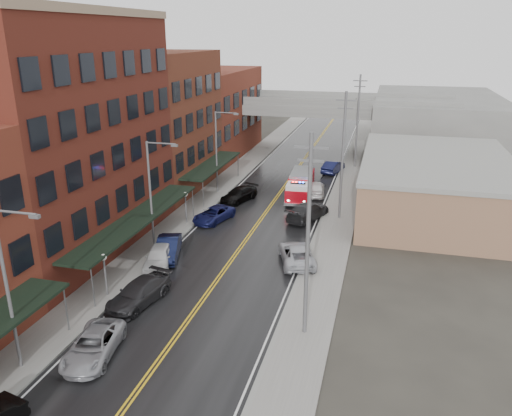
# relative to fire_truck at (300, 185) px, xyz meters

# --- Properties ---
(road) EXTENTS (11.00, 160.00, 0.02)m
(road) POSITION_rel_fire_truck_xyz_m (-2.49, -10.31, -1.47)
(road) COLOR black
(road) RESTS_ON ground
(sidewalk_left) EXTENTS (3.00, 160.00, 0.15)m
(sidewalk_left) POSITION_rel_fire_truck_xyz_m (-9.79, -10.31, -1.40)
(sidewalk_left) COLOR slate
(sidewalk_left) RESTS_ON ground
(sidewalk_right) EXTENTS (3.00, 160.00, 0.15)m
(sidewalk_right) POSITION_rel_fire_truck_xyz_m (4.81, -10.31, -1.40)
(sidewalk_right) COLOR slate
(sidewalk_right) RESTS_ON ground
(curb_left) EXTENTS (0.30, 160.00, 0.15)m
(curb_left) POSITION_rel_fire_truck_xyz_m (-8.14, -10.31, -1.40)
(curb_left) COLOR gray
(curb_left) RESTS_ON ground
(curb_right) EXTENTS (0.30, 160.00, 0.15)m
(curb_right) POSITION_rel_fire_truck_xyz_m (3.16, -10.31, -1.40)
(curb_right) COLOR gray
(curb_right) RESTS_ON ground
(brick_building_b) EXTENTS (9.00, 20.00, 18.00)m
(brick_building_b) POSITION_rel_fire_truck_xyz_m (-15.79, -17.31, 7.52)
(brick_building_b) COLOR #502115
(brick_building_b) RESTS_ON ground
(brick_building_c) EXTENTS (9.00, 15.00, 15.00)m
(brick_building_c) POSITION_rel_fire_truck_xyz_m (-15.79, 0.19, 6.02)
(brick_building_c) COLOR #5E2A1C
(brick_building_c) RESTS_ON ground
(brick_building_far) EXTENTS (9.00, 20.00, 12.00)m
(brick_building_far) POSITION_rel_fire_truck_xyz_m (-15.79, 17.69, 4.52)
(brick_building_far) COLOR brown
(brick_building_far) RESTS_ON ground
(tan_building) EXTENTS (14.00, 22.00, 5.00)m
(tan_building) POSITION_rel_fire_truck_xyz_m (13.51, -0.31, 1.02)
(tan_building) COLOR #896349
(tan_building) RESTS_ON ground
(right_far_block) EXTENTS (18.00, 30.00, 8.00)m
(right_far_block) POSITION_rel_fire_truck_xyz_m (15.51, 29.69, 2.52)
(right_far_block) COLOR slate
(right_far_block) RESTS_ON ground
(awning_1) EXTENTS (2.60, 18.00, 3.09)m
(awning_1) POSITION_rel_fire_truck_xyz_m (-9.98, -17.31, 1.51)
(awning_1) COLOR black
(awning_1) RESTS_ON ground
(awning_2) EXTENTS (2.60, 13.00, 3.09)m
(awning_2) POSITION_rel_fire_truck_xyz_m (-9.98, 0.19, 1.51)
(awning_2) COLOR black
(awning_2) RESTS_ON ground
(globe_lamp_1) EXTENTS (0.44, 0.44, 3.12)m
(globe_lamp_1) POSITION_rel_fire_truck_xyz_m (-8.89, -24.31, 0.83)
(globe_lamp_1) COLOR #59595B
(globe_lamp_1) RESTS_ON ground
(globe_lamp_2) EXTENTS (0.44, 0.44, 3.12)m
(globe_lamp_2) POSITION_rel_fire_truck_xyz_m (-8.89, -10.31, 0.83)
(globe_lamp_2) COLOR #59595B
(globe_lamp_2) RESTS_ON ground
(street_lamp_0) EXTENTS (2.64, 0.22, 9.00)m
(street_lamp_0) POSITION_rel_fire_truck_xyz_m (-9.04, -32.31, 3.71)
(street_lamp_0) COLOR #59595B
(street_lamp_0) RESTS_ON ground
(street_lamp_1) EXTENTS (2.64, 0.22, 9.00)m
(street_lamp_1) POSITION_rel_fire_truck_xyz_m (-9.04, -16.31, 3.71)
(street_lamp_1) COLOR #59595B
(street_lamp_1) RESTS_ON ground
(street_lamp_2) EXTENTS (2.64, 0.22, 9.00)m
(street_lamp_2) POSITION_rel_fire_truck_xyz_m (-9.04, -0.31, 3.71)
(street_lamp_2) COLOR #59595B
(street_lamp_2) RESTS_ON ground
(utility_pole_0) EXTENTS (1.80, 0.24, 12.00)m
(utility_pole_0) POSITION_rel_fire_truck_xyz_m (4.71, -25.31, 4.83)
(utility_pole_0) COLOR #59595B
(utility_pole_0) RESTS_ON ground
(utility_pole_1) EXTENTS (1.80, 0.24, 12.00)m
(utility_pole_1) POSITION_rel_fire_truck_xyz_m (4.71, -5.31, 4.83)
(utility_pole_1) COLOR #59595B
(utility_pole_1) RESTS_ON ground
(utility_pole_2) EXTENTS (1.80, 0.24, 12.00)m
(utility_pole_2) POSITION_rel_fire_truck_xyz_m (4.71, 14.69, 4.83)
(utility_pole_2) COLOR #59595B
(utility_pole_2) RESTS_ON ground
(overpass) EXTENTS (40.00, 10.00, 7.50)m
(overpass) POSITION_rel_fire_truck_xyz_m (-2.49, 21.69, 4.51)
(overpass) COLOR slate
(overpass) RESTS_ON ground
(fire_truck) EXTENTS (3.38, 7.61, 2.73)m
(fire_truck) POSITION_rel_fire_truck_xyz_m (0.00, 0.00, 0.00)
(fire_truck) COLOR #A20712
(fire_truck) RESTS_ON ground
(parked_car_left_2) EXTENTS (3.11, 5.28, 1.38)m
(parked_car_left_2) POSITION_rel_fire_truck_xyz_m (-6.09, -30.42, -0.79)
(parked_car_left_2) COLOR gray
(parked_car_left_2) RESTS_ON ground
(parked_car_left_3) EXTENTS (3.12, 5.55, 1.52)m
(parked_car_left_3) POSITION_rel_fire_truck_xyz_m (-6.36, -24.61, -0.72)
(parked_car_left_3) COLOR black
(parked_car_left_3) RESTS_ON ground
(parked_car_left_4) EXTENTS (2.92, 4.98, 1.59)m
(parked_car_left_4) POSITION_rel_fire_truck_xyz_m (-7.49, -19.11, -0.68)
(parked_car_left_4) COLOR silver
(parked_car_left_4) RESTS_ON ground
(parked_car_left_5) EXTENTS (2.93, 5.06, 1.58)m
(parked_car_left_5) POSITION_rel_fire_truck_xyz_m (-7.49, -17.51, -0.69)
(parked_car_left_5) COLOR black
(parked_car_left_5) RESTS_ON ground
(parked_car_left_6) EXTENTS (3.45, 5.20, 1.33)m
(parked_car_left_6) POSITION_rel_fire_truck_xyz_m (-6.68, -8.93, -0.81)
(parked_car_left_6) COLOR #131648
(parked_car_left_6) RESTS_ON ground
(parked_car_left_7) EXTENTS (3.55, 5.34, 1.44)m
(parked_car_left_7) POSITION_rel_fire_truck_xyz_m (-6.09, -2.63, -0.76)
(parked_car_left_7) COLOR black
(parked_car_left_7) RESTS_ON ground
(parked_car_right_0) EXTENTS (3.97, 5.75, 1.46)m
(parked_car_right_0) POSITION_rel_fire_truck_xyz_m (2.51, -15.84, -0.75)
(parked_car_right_0) COLOR #B2B4BB
(parked_car_right_0) RESTS_ON ground
(parked_car_right_1) EXTENTS (3.97, 6.07, 1.64)m
(parked_car_right_1) POSITION_rel_fire_truck_xyz_m (1.81, -6.11, -0.66)
(parked_car_right_1) COLOR black
(parked_car_right_1) RESTS_ON ground
(parked_car_right_2) EXTENTS (2.43, 4.86, 1.59)m
(parked_car_right_2) POSITION_rel_fire_truck_xyz_m (1.46, 1.49, -0.68)
(parked_car_right_2) COLOR white
(parked_car_right_2) RESTS_ON ground
(parked_car_right_3) EXTENTS (2.66, 4.91, 1.53)m
(parked_car_right_3) POSITION_rel_fire_truck_xyz_m (2.23, 11.43, -0.71)
(parked_car_right_3) COLOR black
(parked_car_right_3) RESTS_ON ground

